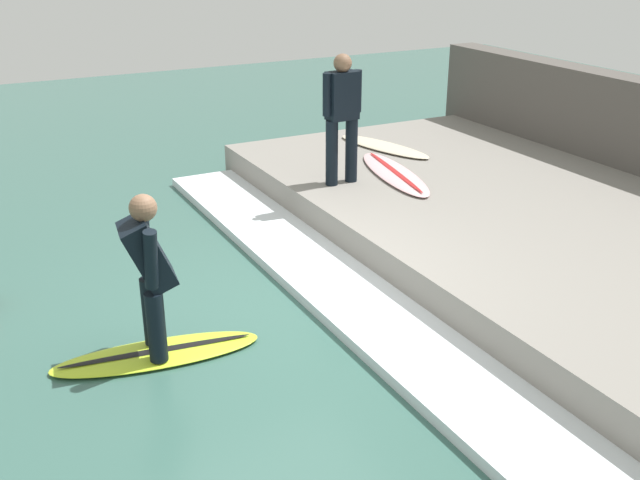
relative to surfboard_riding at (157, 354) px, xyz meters
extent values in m
plane|color=#386056|center=(1.32, 0.24, -0.03)|extent=(28.00, 28.00, 0.00)
cube|color=gray|center=(4.73, 0.24, 0.19)|extent=(4.40, 9.25, 0.45)
cube|color=silver|center=(2.06, 0.24, 0.02)|extent=(0.94, 8.79, 0.11)
ellipsoid|color=#BFE02D|center=(0.00, 0.00, 0.00)|extent=(1.91, 0.78, 0.06)
ellipsoid|color=black|center=(0.00, 0.00, 0.03)|extent=(1.70, 0.33, 0.01)
cylinder|color=black|center=(0.02, 0.15, 0.35)|extent=(0.16, 0.16, 0.65)
cylinder|color=black|center=(-0.02, -0.15, 0.35)|extent=(0.16, 0.16, 0.65)
cube|color=black|center=(0.00, 0.00, 0.98)|extent=(0.50, 0.45, 0.65)
sphere|color=#846047|center=(0.00, 0.00, 1.39)|extent=(0.23, 0.23, 0.23)
cylinder|color=black|center=(0.03, 0.22, 1.02)|extent=(0.11, 0.21, 0.55)
cylinder|color=black|center=(-0.03, -0.22, 1.02)|extent=(0.11, 0.21, 0.55)
cylinder|color=black|center=(3.38, 2.41, 0.84)|extent=(0.16, 0.16, 0.85)
cylinder|color=black|center=(3.08, 2.39, 0.84)|extent=(0.16, 0.16, 0.85)
cube|color=black|center=(3.23, 2.40, 1.57)|extent=(0.40, 0.26, 0.61)
sphere|color=#846047|center=(3.23, 2.40, 1.98)|extent=(0.23, 0.23, 0.23)
cylinder|color=black|center=(3.45, 2.41, 1.61)|extent=(0.11, 0.11, 0.53)
cylinder|color=black|center=(3.00, 2.39, 1.61)|extent=(0.11, 0.11, 0.53)
ellipsoid|color=beige|center=(4.02, 2.34, 0.44)|extent=(0.89, 2.12, 0.06)
ellipsoid|color=#B21E1E|center=(4.02, 2.34, 0.48)|extent=(0.46, 1.88, 0.01)
ellipsoid|color=beige|center=(4.63, 3.57, 0.44)|extent=(0.89, 1.83, 0.06)
camera|label=1|loc=(-1.40, -5.80, 3.51)|focal=42.00mm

